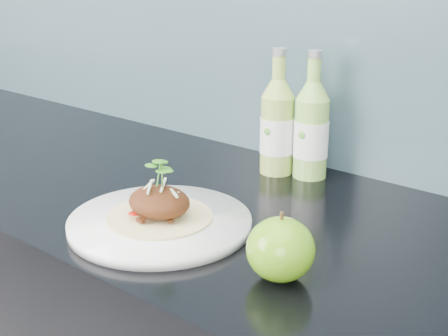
{
  "coord_description": "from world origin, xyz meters",
  "views": [
    {
      "loc": [
        0.54,
        0.94,
        1.31
      ],
      "look_at": [
        -0.02,
        1.63,
        1.0
      ],
      "focal_mm": 50.0,
      "sensor_mm": 36.0,
      "label": 1
    }
  ],
  "objects_px": {
    "green_apple": "(281,249)",
    "cider_bottle_right": "(311,130)",
    "dinner_plate": "(160,223)",
    "cider_bottle_left": "(277,127)"
  },
  "relations": [
    {
      "from": "green_apple",
      "to": "cider_bottle_left",
      "type": "bearing_deg",
      "value": 125.56
    },
    {
      "from": "green_apple",
      "to": "cider_bottle_right",
      "type": "height_order",
      "value": "cider_bottle_right"
    },
    {
      "from": "dinner_plate",
      "to": "cider_bottle_left",
      "type": "distance_m",
      "value": 0.34
    },
    {
      "from": "cider_bottle_left",
      "to": "dinner_plate",
      "type": "bearing_deg",
      "value": -106.21
    },
    {
      "from": "cider_bottle_left",
      "to": "green_apple",
      "type": "bearing_deg",
      "value": -71.92
    },
    {
      "from": "dinner_plate",
      "to": "cider_bottle_left",
      "type": "bearing_deg",
      "value": 91.28
    },
    {
      "from": "cider_bottle_right",
      "to": "green_apple",
      "type": "bearing_deg",
      "value": -44.02
    },
    {
      "from": "dinner_plate",
      "to": "cider_bottle_right",
      "type": "distance_m",
      "value": 0.36
    },
    {
      "from": "dinner_plate",
      "to": "green_apple",
      "type": "distance_m",
      "value": 0.24
    },
    {
      "from": "green_apple",
      "to": "cider_bottle_right",
      "type": "bearing_deg",
      "value": 116.53
    }
  ]
}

